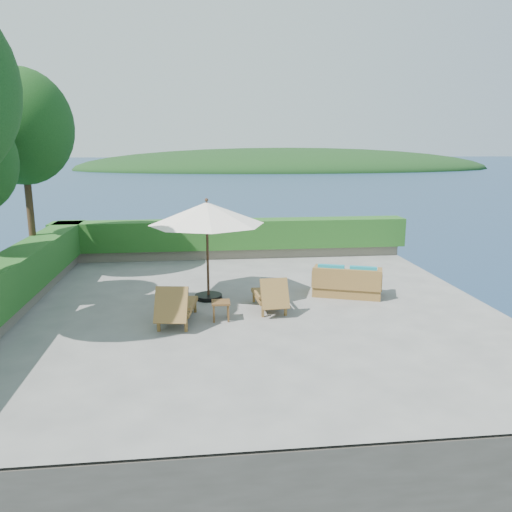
{
  "coord_description": "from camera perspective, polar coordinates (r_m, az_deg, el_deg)",
  "views": [
    {
      "loc": [
        -1.12,
        -11.78,
        3.91
      ],
      "look_at": [
        0.3,
        0.8,
        1.1
      ],
      "focal_mm": 35.0,
      "sensor_mm": 36.0,
      "label": 1
    }
  ],
  "objects": [
    {
      "name": "lounge_left",
      "position": [
        11.3,
        -9.11,
        -5.68
      ],
      "size": [
        0.94,
        1.79,
        0.98
      ],
      "rotation": [
        0.0,
        0.0,
        -0.14
      ],
      "color": "brown",
      "rests_on": "ground"
    },
    {
      "name": "patio_umbrella",
      "position": [
        12.64,
        -5.65,
        4.77
      ],
      "size": [
        3.11,
        3.11,
        2.63
      ],
      "rotation": [
        0.0,
        0.0,
        0.06
      ],
      "color": "black",
      "rests_on": "ground"
    },
    {
      "name": "ground",
      "position": [
        12.46,
        -0.96,
        -5.77
      ],
      "size": [
        12.0,
        12.0,
        0.0
      ],
      "primitive_type": "plane",
      "color": "gray",
      "rests_on": "ground"
    },
    {
      "name": "ocean",
      "position": [
        13.7,
        -0.92,
        -17.78
      ],
      "size": [
        600.0,
        600.0,
        0.0
      ],
      "primitive_type": "plane",
      "color": "navy",
      "rests_on": "ground"
    },
    {
      "name": "wicker_loveseat",
      "position": [
        13.45,
        10.35,
        -3.08
      ],
      "size": [
        1.99,
        1.46,
        0.88
      ],
      "rotation": [
        0.0,
        0.0,
        -0.35
      ],
      "color": "brown",
      "rests_on": "ground"
    },
    {
      "name": "planter_wall_far",
      "position": [
        17.81,
        -2.69,
        0.41
      ],
      "size": [
        12.0,
        0.6,
        0.36
      ],
      "primitive_type": "cube",
      "color": "gray",
      "rests_on": "ground"
    },
    {
      "name": "hedge_left",
      "position": [
        12.97,
        -26.47,
        -2.47
      ],
      "size": [
        0.9,
        12.4,
        1.0
      ],
      "primitive_type": "cube",
      "color": "#144717",
      "rests_on": "planter_wall_left"
    },
    {
      "name": "offshore_island",
      "position": [
        154.16,
        3.37,
        9.92
      ],
      "size": [
        126.0,
        57.6,
        12.6
      ],
      "primitive_type": "ellipsoid",
      "color": "black",
      "rests_on": "ocean"
    },
    {
      "name": "planter_wall_left",
      "position": [
        13.14,
        -26.18,
        -5.3
      ],
      "size": [
        0.6,
        12.0,
        0.36
      ],
      "primitive_type": "cube",
      "color": "gray",
      "rests_on": "ground"
    },
    {
      "name": "foundation",
      "position": [
        13.03,
        -0.94,
        -12.26
      ],
      "size": [
        12.0,
        12.0,
        3.0
      ],
      "primitive_type": "cube",
      "color": "#554E44",
      "rests_on": "ocean"
    },
    {
      "name": "side_table",
      "position": [
        11.43,
        -4.04,
        -5.58
      ],
      "size": [
        0.42,
        0.42,
        0.44
      ],
      "rotation": [
        0.0,
        0.0,
        -0.02
      ],
      "color": "brown",
      "rests_on": "ground"
    },
    {
      "name": "lounge_right",
      "position": [
        12.06,
        1.65,
        -4.52
      ],
      "size": [
        0.78,
        1.61,
        0.9
      ],
      "rotation": [
        0.0,
        0.0,
        0.07
      ],
      "color": "brown",
      "rests_on": "ground"
    },
    {
      "name": "tree_far",
      "position": [
        15.76,
        -25.18,
        13.17
      ],
      "size": [
        2.8,
        2.8,
        6.03
      ],
      "color": "#3F2B18",
      "rests_on": "ground"
    },
    {
      "name": "hedge_far",
      "position": [
        17.68,
        -2.71,
        2.53
      ],
      "size": [
        12.4,
        0.9,
        1.0
      ],
      "primitive_type": "cube",
      "color": "#144717",
      "rests_on": "planter_wall_far"
    }
  ]
}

